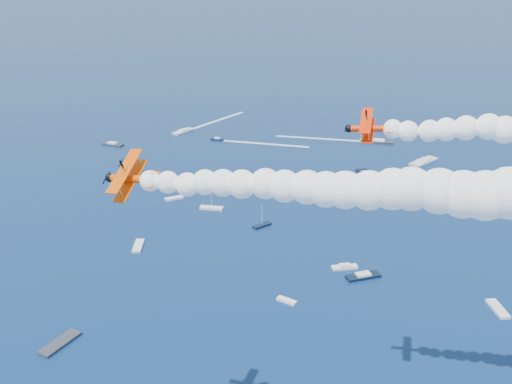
# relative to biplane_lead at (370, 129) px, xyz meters

# --- Properties ---
(biplane_lead) EXTENTS (7.94, 9.25, 6.85)m
(biplane_lead) POSITION_rel_biplane_lead_xyz_m (0.00, 0.00, 0.00)
(biplane_lead) COLOR #FA2C05
(biplane_trail) EXTENTS (8.14, 10.16, 8.75)m
(biplane_trail) POSITION_rel_biplane_lead_xyz_m (-29.31, -18.78, -4.15)
(biplane_trail) COLOR #F44F05
(smoke_trail_trail) EXTENTS (53.01, 8.14, 10.05)m
(smoke_trail_trail) POSITION_rel_biplane_lead_xyz_m (-2.92, -19.32, -2.17)
(smoke_trail_trail) COLOR white
(spectator_boats) EXTENTS (236.66, 173.92, 0.70)m
(spectator_boats) POSITION_rel_biplane_lead_xyz_m (-4.18, 102.56, -56.46)
(spectator_boats) COLOR #0E1732
(spectator_boats) RESTS_ON ground
(boat_wakes) EXTENTS (79.59, 49.12, 0.04)m
(boat_wakes) POSITION_rel_biplane_lead_xyz_m (-63.65, 171.05, -56.78)
(boat_wakes) COLOR white
(boat_wakes) RESTS_ON ground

